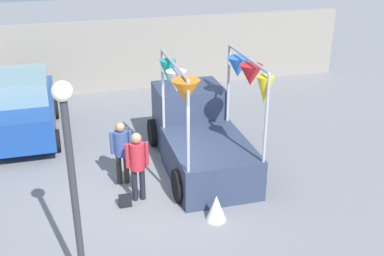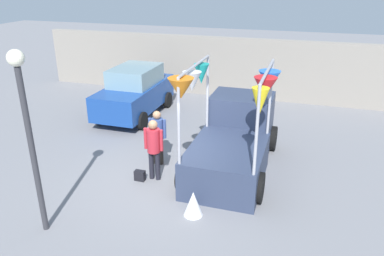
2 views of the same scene
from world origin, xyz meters
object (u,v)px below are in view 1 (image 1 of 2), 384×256
object	(u,v)px
vendor_truck	(198,131)
handbag	(125,201)
person_vendor	(121,147)
parked_car	(23,106)
person_customer	(137,160)
folded_kite_bundle_white	(216,208)
street_lamp	(71,163)

from	to	relation	value
vendor_truck	handbag	distance (m)	2.85
person_vendor	handbag	bearing A→B (deg)	-95.78
vendor_truck	parked_car	size ratio (longest dim) A/B	1.05
person_vendor	handbag	size ratio (longest dim) A/B	5.79
person_customer	folded_kite_bundle_white	distance (m)	2.06
vendor_truck	handbag	bearing A→B (deg)	-143.22
folded_kite_bundle_white	street_lamp	bearing A→B (deg)	-153.56
vendor_truck	street_lamp	size ratio (longest dim) A/B	1.08
person_customer	person_vendor	distance (m)	0.88
person_vendor	folded_kite_bundle_white	bearing A→B (deg)	-50.83
vendor_truck	handbag	world-z (taller)	vendor_truck
vendor_truck	parked_car	xyz separation A→B (m)	(-4.47, 2.93, 0.06)
handbag	street_lamp	bearing A→B (deg)	-113.31
vendor_truck	folded_kite_bundle_white	size ratio (longest dim) A/B	6.97
handbag	folded_kite_bundle_white	xyz separation A→B (m)	(1.82, -1.05, 0.16)
parked_car	handbag	distance (m)	5.17
handbag	person_customer	bearing A→B (deg)	29.74
vendor_truck	parked_car	distance (m)	5.35
parked_car	person_vendor	size ratio (longest dim) A/B	2.47
person_vendor	street_lamp	xyz separation A→B (m)	(-1.18, -3.54, 1.56)
person_customer	folded_kite_bundle_white	bearing A→B (deg)	-40.53
person_vendor	folded_kite_bundle_white	size ratio (longest dim) A/B	2.70
vendor_truck	folded_kite_bundle_white	world-z (taller)	vendor_truck
person_customer	street_lamp	distance (m)	3.40
vendor_truck	parked_car	bearing A→B (deg)	146.74
handbag	folded_kite_bundle_white	bearing A→B (deg)	-30.13
parked_car	person_customer	size ratio (longest dim) A/B	2.37
folded_kite_bundle_white	person_customer	bearing A→B (deg)	139.47
parked_car	folded_kite_bundle_white	distance (m)	6.99
parked_car	handbag	world-z (taller)	parked_car
person_vendor	handbag	world-z (taller)	person_vendor
person_customer	street_lamp	world-z (taller)	street_lamp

